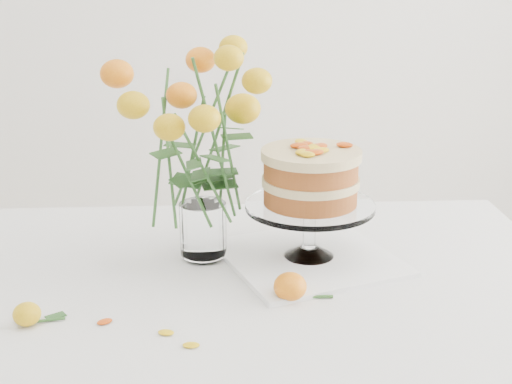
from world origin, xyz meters
TOP-DOWN VIEW (x-y plane):
  - table at (0.00, 0.00)m, footprint 1.43×0.93m
  - napkin at (0.24, 0.13)m, footprint 0.39×0.39m
  - cake_stand at (0.24, 0.13)m, footprint 0.24×0.24m
  - rose_vase at (0.03, 0.15)m, footprint 0.36×0.36m
  - loose_rose_near at (-0.24, -0.10)m, footprint 0.08×0.04m
  - loose_rose_far at (0.18, -0.03)m, footprint 0.10×0.06m
  - stray_petal_a at (-0.12, -0.10)m, footprint 0.03×0.02m
  - stray_petal_b at (-0.02, -0.14)m, footprint 0.03×0.02m
  - stray_petal_c at (0.02, -0.18)m, footprint 0.03×0.02m
  - stray_petal_d at (-0.26, -0.05)m, footprint 0.03×0.02m

SIDE VIEW (x-z plane):
  - table at x=0.00m, z-range 0.30..1.05m
  - stray_petal_a at x=-0.12m, z-range 0.76..0.76m
  - stray_petal_b at x=-0.02m, z-range 0.76..0.76m
  - stray_petal_c at x=0.02m, z-range 0.76..0.76m
  - stray_petal_d at x=-0.26m, z-range 0.76..0.76m
  - napkin at x=0.24m, z-range 0.76..0.77m
  - loose_rose_near at x=-0.24m, z-range 0.76..0.79m
  - loose_rose_far at x=0.18m, z-range 0.76..0.80m
  - cake_stand at x=0.24m, z-range 0.80..1.02m
  - rose_vase at x=0.03m, z-range 0.79..1.24m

